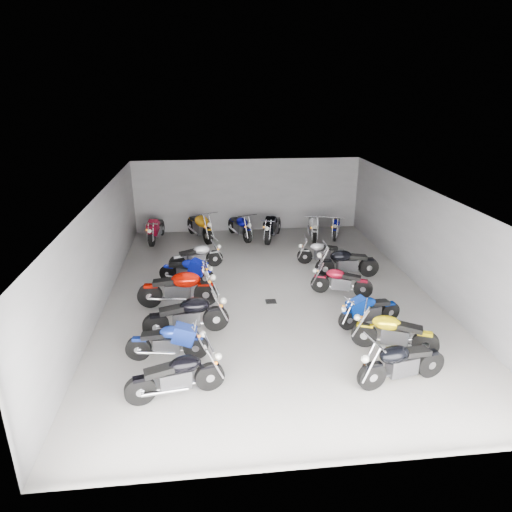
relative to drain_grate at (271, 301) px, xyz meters
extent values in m
plane|color=gray|center=(0.00, 0.50, -0.01)|extent=(14.00, 14.00, 0.00)
cube|color=slate|center=(0.00, 7.50, 1.59)|extent=(10.00, 0.10, 3.20)
cube|color=slate|center=(-5.00, 0.50, 1.59)|extent=(0.10, 14.00, 3.20)
cube|color=slate|center=(5.00, 0.50, 1.59)|extent=(0.10, 14.00, 3.20)
cube|color=black|center=(0.00, 0.50, 3.21)|extent=(10.00, 14.00, 0.04)
cube|color=black|center=(0.00, 0.00, 0.00)|extent=(0.32, 0.32, 0.01)
cylinder|color=black|center=(-1.92, -4.10, 0.32)|extent=(0.66, 0.27, 0.64)
cylinder|color=black|center=(-3.34, -4.43, 0.32)|extent=(0.66, 0.29, 0.64)
cube|color=#2D2D30|center=(-2.63, -4.26, 0.42)|extent=(0.71, 0.44, 0.40)
ellipsoid|color=black|center=(-2.41, -4.21, 0.74)|extent=(0.76, 0.55, 0.36)
cube|color=black|center=(-2.94, -4.34, 0.70)|extent=(0.66, 0.41, 0.18)
cylinder|color=black|center=(-2.23, -2.85, 0.30)|extent=(0.61, 0.16, 0.60)
cylinder|color=black|center=(-3.59, -2.76, 0.30)|extent=(0.61, 0.18, 0.60)
cube|color=#2D2D30|center=(-2.91, -2.81, 0.39)|extent=(0.63, 0.32, 0.38)
ellipsoid|color=navy|center=(-2.71, -2.82, 0.69)|extent=(0.66, 0.42, 0.34)
cube|color=black|center=(-3.21, -2.79, 0.65)|extent=(0.59, 0.30, 0.17)
cylinder|color=black|center=(-1.71, -1.55, 0.34)|extent=(0.71, 0.25, 0.70)
cylinder|color=black|center=(-3.27, -1.79, 0.34)|extent=(0.71, 0.27, 0.70)
cube|color=#2D2D30|center=(-2.49, -1.67, 0.45)|extent=(0.75, 0.43, 0.43)
ellipsoid|color=black|center=(-2.25, -1.63, 0.80)|extent=(0.80, 0.54, 0.39)
cube|color=black|center=(-2.83, -1.72, 0.75)|extent=(0.70, 0.40, 0.20)
cylinder|color=black|center=(-1.96, -0.01, 0.36)|extent=(0.73, 0.17, 0.73)
cylinder|color=black|center=(-3.61, 0.05, 0.36)|extent=(0.73, 0.20, 0.73)
cube|color=#2D2D30|center=(-2.79, 0.02, 0.47)|extent=(0.75, 0.37, 0.46)
ellipsoid|color=#980A01|center=(-2.54, 0.02, 0.84)|extent=(0.79, 0.48, 0.41)
cube|color=black|center=(-3.15, 0.04, 0.79)|extent=(0.70, 0.34, 0.21)
cylinder|color=black|center=(-1.96, 1.36, 0.29)|extent=(0.59, 0.34, 0.59)
cylinder|color=black|center=(-3.21, 1.88, 0.29)|extent=(0.60, 0.35, 0.59)
cube|color=#2D2D30|center=(-2.58, 1.62, 0.38)|extent=(0.66, 0.49, 0.37)
ellipsoid|color=#0D1AB7|center=(-2.40, 1.54, 0.68)|extent=(0.72, 0.58, 0.33)
cube|color=black|center=(-2.86, 1.73, 0.64)|extent=(0.62, 0.46, 0.17)
cylinder|color=black|center=(-1.63, 3.12, 0.30)|extent=(0.61, 0.29, 0.60)
cylinder|color=black|center=(-2.95, 2.74, 0.30)|extent=(0.62, 0.30, 0.60)
cube|color=#2D2D30|center=(-2.29, 2.93, 0.39)|extent=(0.67, 0.44, 0.38)
ellipsoid|color=silver|center=(-2.09, 2.99, 0.69)|extent=(0.72, 0.54, 0.34)
cube|color=black|center=(-2.58, 2.85, 0.66)|extent=(0.63, 0.41, 0.17)
cylinder|color=black|center=(1.55, -4.48, 0.32)|extent=(0.67, 0.27, 0.66)
cylinder|color=black|center=(3.01, -4.17, 0.32)|extent=(0.68, 0.29, 0.66)
cube|color=#2D2D30|center=(2.28, -4.32, 0.43)|extent=(0.72, 0.44, 0.41)
ellipsoid|color=black|center=(2.06, -4.37, 0.76)|extent=(0.77, 0.55, 0.37)
cube|color=black|center=(2.61, -4.25, 0.72)|extent=(0.67, 0.41, 0.19)
cylinder|color=black|center=(1.97, -2.77, 0.32)|extent=(0.64, 0.38, 0.64)
cylinder|color=black|center=(3.30, -3.35, 0.32)|extent=(0.65, 0.40, 0.64)
cube|color=#2D2D30|center=(2.64, -3.06, 0.42)|extent=(0.72, 0.54, 0.40)
ellipsoid|color=#CFB30A|center=(2.43, -2.97, 0.74)|extent=(0.79, 0.64, 0.36)
cube|color=black|center=(2.93, -3.19, 0.70)|extent=(0.67, 0.50, 0.18)
cylinder|color=black|center=(1.84, -1.90, 0.28)|extent=(0.59, 0.26, 0.58)
cylinder|color=black|center=(3.11, -1.57, 0.28)|extent=(0.60, 0.27, 0.58)
cube|color=#2D2D30|center=(2.47, -1.73, 0.37)|extent=(0.64, 0.41, 0.36)
ellipsoid|color=navy|center=(2.28, -1.78, 0.66)|extent=(0.69, 0.50, 0.33)
cube|color=black|center=(2.75, -1.66, 0.63)|extent=(0.60, 0.38, 0.17)
cylinder|color=black|center=(1.64, 0.51, 0.29)|extent=(0.59, 0.34, 0.59)
cylinder|color=black|center=(2.88, -0.01, 0.29)|extent=(0.60, 0.36, 0.59)
cube|color=#2D2D30|center=(2.26, 0.25, 0.38)|extent=(0.66, 0.49, 0.37)
ellipsoid|color=maroon|center=(2.08, 0.33, 0.68)|extent=(0.72, 0.58, 0.33)
cube|color=black|center=(2.54, 0.14, 0.64)|extent=(0.62, 0.46, 0.17)
cylinder|color=black|center=(2.09, 1.64, 0.33)|extent=(0.68, 0.16, 0.67)
cylinder|color=black|center=(3.62, 1.59, 0.33)|extent=(0.68, 0.18, 0.67)
cube|color=#2D2D30|center=(2.85, 1.61, 0.44)|extent=(0.70, 0.34, 0.42)
ellipsoid|color=black|center=(2.62, 1.62, 0.77)|extent=(0.73, 0.45, 0.38)
cube|color=black|center=(3.19, 1.60, 0.73)|extent=(0.65, 0.32, 0.19)
cylinder|color=black|center=(1.69, 3.03, 0.28)|extent=(0.58, 0.19, 0.57)
cylinder|color=black|center=(2.96, 2.87, 0.28)|extent=(0.58, 0.20, 0.57)
cube|color=#2D2D30|center=(2.33, 2.95, 0.37)|extent=(0.60, 0.34, 0.35)
ellipsoid|color=#AAA9AE|center=(2.13, 2.97, 0.65)|extent=(0.64, 0.43, 0.32)
cube|color=black|center=(2.61, 2.91, 0.61)|extent=(0.57, 0.31, 0.16)
cylinder|color=black|center=(-4.12, 5.61, 0.32)|extent=(0.24, 0.67, 0.66)
cylinder|color=black|center=(-3.88, 7.08, 0.32)|extent=(0.26, 0.67, 0.66)
cube|color=#2D2D30|center=(-4.00, 6.34, 0.43)|extent=(0.42, 0.71, 0.41)
ellipsoid|color=maroon|center=(-4.04, 6.12, 0.75)|extent=(0.52, 0.76, 0.37)
cube|color=black|center=(-3.94, 6.67, 0.71)|extent=(0.39, 0.67, 0.19)
cylinder|color=black|center=(-1.84, 5.63, 0.36)|extent=(0.43, 0.73, 0.74)
cylinder|color=black|center=(-2.51, 7.16, 0.36)|extent=(0.45, 0.74, 0.74)
cube|color=#2D2D30|center=(-2.18, 6.39, 0.48)|extent=(0.62, 0.82, 0.46)
ellipsoid|color=orange|center=(-2.08, 6.16, 0.84)|extent=(0.74, 0.90, 0.41)
cube|color=black|center=(-2.32, 6.73, 0.80)|extent=(0.58, 0.77, 0.21)
cylinder|color=black|center=(-0.20, 5.64, 0.33)|extent=(0.36, 0.67, 0.66)
cylinder|color=black|center=(-0.72, 7.05, 0.33)|extent=(0.38, 0.68, 0.66)
cube|color=#2D2D30|center=(-0.46, 6.34, 0.43)|extent=(0.53, 0.74, 0.42)
ellipsoid|color=#090981|center=(-0.38, 6.13, 0.76)|extent=(0.63, 0.81, 0.37)
cube|color=black|center=(-0.58, 6.66, 0.72)|extent=(0.49, 0.69, 0.19)
cylinder|color=black|center=(0.63, 5.29, 0.34)|extent=(0.40, 0.70, 0.70)
cylinder|color=black|center=(1.23, 6.75, 0.34)|extent=(0.42, 0.70, 0.70)
cube|color=#2D2D30|center=(0.93, 6.02, 0.45)|extent=(0.57, 0.78, 0.43)
ellipsoid|color=black|center=(0.84, 5.80, 0.80)|extent=(0.68, 0.85, 0.39)
cube|color=black|center=(1.06, 6.34, 0.75)|extent=(0.53, 0.73, 0.20)
cylinder|color=black|center=(2.52, 5.08, 0.33)|extent=(0.24, 0.69, 0.68)
cylinder|color=black|center=(2.76, 6.60, 0.33)|extent=(0.26, 0.70, 0.68)
cube|color=#2D2D30|center=(2.64, 5.84, 0.44)|extent=(0.42, 0.73, 0.43)
ellipsoid|color=silver|center=(2.60, 5.61, 0.78)|extent=(0.53, 0.78, 0.38)
cube|color=black|center=(2.69, 6.18, 0.74)|extent=(0.39, 0.69, 0.19)
cylinder|color=black|center=(3.49, 5.42, 0.29)|extent=(0.31, 0.59, 0.59)
cylinder|color=black|center=(3.92, 6.68, 0.29)|extent=(0.32, 0.60, 0.59)
cube|color=#2D2D30|center=(3.70, 6.05, 0.38)|extent=(0.46, 0.65, 0.37)
ellipsoid|color=#070A98|center=(3.64, 5.86, 0.67)|extent=(0.55, 0.71, 0.33)
cube|color=black|center=(3.80, 6.33, 0.64)|extent=(0.43, 0.61, 0.17)
camera|label=1|loc=(-1.83, -12.43, 6.18)|focal=32.00mm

